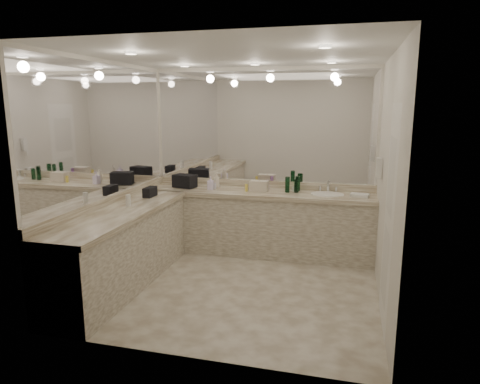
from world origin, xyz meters
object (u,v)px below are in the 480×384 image
(wall_phone, at_px, (379,168))
(soap_bottle_a, at_px, (217,180))
(soap_bottle_c, at_px, (259,186))
(black_toiletry_bag, at_px, (185,181))
(sink, at_px, (327,195))
(hand_towel, at_px, (360,195))
(cream_cosmetic_case, at_px, (259,186))
(soap_bottle_b, at_px, (211,183))

(wall_phone, relative_size, soap_bottle_a, 1.07)
(soap_bottle_c, bearing_deg, wall_phone, -18.05)
(black_toiletry_bag, relative_size, soap_bottle_c, 2.13)
(wall_phone, bearing_deg, soap_bottle_c, 161.95)
(black_toiletry_bag, bearing_deg, sink, 0.53)
(wall_phone, distance_m, hand_towel, 0.66)
(hand_towel, bearing_deg, black_toiletry_bag, 179.46)
(sink, xyz_separation_m, wall_phone, (0.61, -0.50, 0.46))
(black_toiletry_bag, relative_size, hand_towel, 1.38)
(sink, relative_size, wall_phone, 1.83)
(sink, xyz_separation_m, hand_towel, (0.42, -0.04, 0.02))
(wall_phone, height_order, soap_bottle_c, wall_phone)
(cream_cosmetic_case, bearing_deg, wall_phone, -17.84)
(wall_phone, distance_m, soap_bottle_b, 2.30)
(wall_phone, relative_size, black_toiletry_bag, 0.76)
(sink, height_order, black_toiletry_bag, black_toiletry_bag)
(soap_bottle_b, relative_size, soap_bottle_c, 1.26)
(soap_bottle_a, bearing_deg, sink, -3.36)
(black_toiletry_bag, bearing_deg, cream_cosmetic_case, 1.03)
(cream_cosmetic_case, bearing_deg, soap_bottle_b, -174.57)
(wall_phone, relative_size, soap_bottle_c, 1.61)
(wall_phone, height_order, soap_bottle_a, wall_phone)
(black_toiletry_bag, height_order, soap_bottle_a, soap_bottle_a)
(black_toiletry_bag, relative_size, cream_cosmetic_case, 1.28)
(black_toiletry_bag, distance_m, soap_bottle_b, 0.41)
(wall_phone, height_order, black_toiletry_bag, wall_phone)
(cream_cosmetic_case, distance_m, soap_bottle_c, 0.00)
(wall_phone, xyz_separation_m, soap_bottle_a, (-2.19, 0.59, -0.34))
(sink, bearing_deg, cream_cosmetic_case, 179.94)
(wall_phone, bearing_deg, soap_bottle_a, 164.84)
(sink, xyz_separation_m, black_toiletry_bag, (-2.03, -0.02, 0.10))
(cream_cosmetic_case, height_order, hand_towel, cream_cosmetic_case)
(hand_towel, bearing_deg, wall_phone, -67.90)
(black_toiletry_bag, xyz_separation_m, soap_bottle_a, (0.45, 0.11, 0.02))
(hand_towel, relative_size, soap_bottle_c, 1.54)
(cream_cosmetic_case, distance_m, soap_bottle_b, 0.69)
(wall_phone, height_order, cream_cosmetic_case, wall_phone)
(hand_towel, height_order, soap_bottle_a, soap_bottle_a)
(soap_bottle_a, height_order, soap_bottle_b, soap_bottle_a)
(hand_towel, bearing_deg, soap_bottle_a, 176.14)
(black_toiletry_bag, height_order, hand_towel, black_toiletry_bag)
(soap_bottle_b, distance_m, soap_bottle_c, 0.70)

